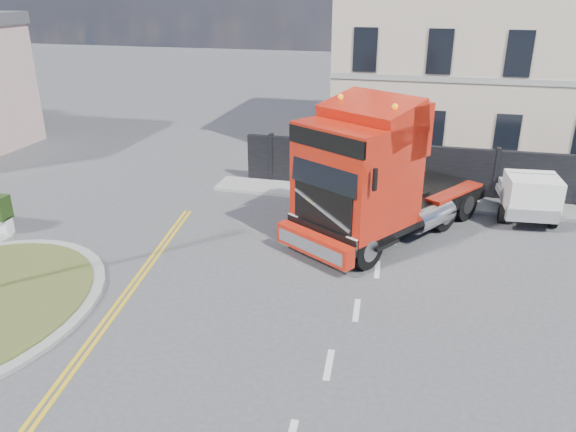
# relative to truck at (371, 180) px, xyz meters

# --- Properties ---
(ground) EXTENTS (120.00, 120.00, 0.00)m
(ground) POSITION_rel_truck_xyz_m (-2.71, -4.09, -2.06)
(ground) COLOR #424244
(ground) RESTS_ON ground
(hoarding_fence) EXTENTS (18.80, 0.25, 2.00)m
(hoarding_fence) POSITION_rel_truck_xyz_m (3.84, 4.91, -1.06)
(hoarding_fence) COLOR black
(hoarding_fence) RESTS_ON ground
(georgian_building) EXTENTS (12.30, 10.30, 12.80)m
(georgian_building) POSITION_rel_truck_xyz_m (3.29, 12.41, 3.72)
(georgian_building) COLOR #B8A792
(georgian_building) RESTS_ON ground
(pavement_far) EXTENTS (20.00, 1.60, 0.12)m
(pavement_far) POSITION_rel_truck_xyz_m (3.29, 4.01, -2.00)
(pavement_far) COLOR gray
(pavement_far) RESTS_ON ground
(truck) EXTENTS (6.52, 7.98, 4.59)m
(truck) POSITION_rel_truck_xyz_m (0.00, 0.00, 0.00)
(truck) COLOR black
(truck) RESTS_ON ground
(flatbed_pickup) EXTENTS (2.03, 4.40, 1.78)m
(flatbed_pickup) POSITION_rel_truck_xyz_m (5.26, 3.08, -1.10)
(flatbed_pickup) COLOR slate
(flatbed_pickup) RESTS_ON ground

